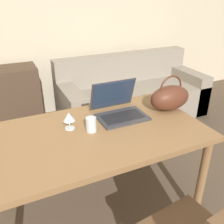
{
  "coord_description": "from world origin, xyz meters",
  "views": [
    {
      "loc": [
        -0.45,
        -0.7,
        1.62
      ],
      "look_at": [
        0.18,
        0.67,
        0.87
      ],
      "focal_mm": 40.0,
      "sensor_mm": 36.0,
      "label": 1
    }
  ],
  "objects_px": {
    "laptop": "(118,106)",
    "handbag": "(170,97)",
    "couch": "(131,96)",
    "wine_glass": "(69,118)",
    "drinking_glass": "(91,125)"
  },
  "relations": [
    {
      "from": "laptop",
      "to": "handbag",
      "type": "relative_size",
      "value": 1.07
    },
    {
      "from": "couch",
      "to": "wine_glass",
      "type": "height_order",
      "value": "wine_glass"
    },
    {
      "from": "laptop",
      "to": "drinking_glass",
      "type": "relative_size",
      "value": 3.63
    },
    {
      "from": "laptop",
      "to": "wine_glass",
      "type": "bearing_deg",
      "value": -170.98
    },
    {
      "from": "couch",
      "to": "laptop",
      "type": "height_order",
      "value": "laptop"
    },
    {
      "from": "couch",
      "to": "drinking_glass",
      "type": "xyz_separation_m",
      "value": [
        -1.1,
        -1.39,
        0.51
      ]
    },
    {
      "from": "handbag",
      "to": "laptop",
      "type": "bearing_deg",
      "value": 166.53
    },
    {
      "from": "laptop",
      "to": "drinking_glass",
      "type": "xyz_separation_m",
      "value": [
        -0.28,
        -0.16,
        -0.02
      ]
    },
    {
      "from": "wine_glass",
      "to": "handbag",
      "type": "distance_m",
      "value": 0.81
    },
    {
      "from": "laptop",
      "to": "wine_glass",
      "type": "relative_size",
      "value": 2.96
    },
    {
      "from": "wine_glass",
      "to": "handbag",
      "type": "xyz_separation_m",
      "value": [
        0.81,
        -0.03,
        0.02
      ]
    },
    {
      "from": "laptop",
      "to": "handbag",
      "type": "xyz_separation_m",
      "value": [
        0.41,
        -0.1,
        0.04
      ]
    },
    {
      "from": "couch",
      "to": "wine_glass",
      "type": "bearing_deg",
      "value": -133.3
    },
    {
      "from": "drinking_glass",
      "to": "laptop",
      "type": "bearing_deg",
      "value": 29.47
    },
    {
      "from": "couch",
      "to": "drinking_glass",
      "type": "relative_size",
      "value": 19.63
    }
  ]
}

